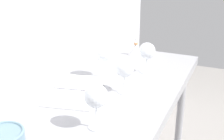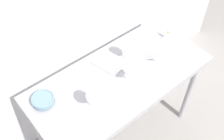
{
  "view_description": "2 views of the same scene",
  "coord_description": "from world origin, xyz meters",
  "px_view_note": "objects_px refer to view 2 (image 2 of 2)",
  "views": [
    {
      "loc": [
        -1.28,
        -0.59,
        1.56
      ],
      "look_at": [
        0.07,
        0.0,
        0.98
      ],
      "focal_mm": 50.47,
      "sensor_mm": 36.0,
      "label": 1
    },
    {
      "loc": [
        -0.87,
        -0.95,
        2.41
      ],
      "look_at": [
        -0.04,
        0.04,
        0.96
      ],
      "focal_mm": 42.76,
      "sensor_mm": 36.0,
      "label": 2
    }
  ],
  "objects_px": {
    "wine_glass_far_right": "(129,48)",
    "tasting_bowl": "(43,100)",
    "wine_glass_near_center": "(130,70)",
    "open_notebook": "(102,70)",
    "decanter_funnel": "(168,36)",
    "wine_glass_near_right": "(162,53)",
    "wine_glass_near_left": "(93,97)",
    "tasting_sheet_upper": "(148,49)"
  },
  "relations": [
    {
      "from": "wine_glass_far_right",
      "to": "tasting_bowl",
      "type": "height_order",
      "value": "wine_glass_far_right"
    },
    {
      "from": "wine_glass_near_center",
      "to": "open_notebook",
      "type": "relative_size",
      "value": 0.41
    },
    {
      "from": "tasting_bowl",
      "to": "decanter_funnel",
      "type": "xyz_separation_m",
      "value": [
        1.13,
        -0.1,
        0.01
      ]
    },
    {
      "from": "decanter_funnel",
      "to": "wine_glass_near_right",
      "type": "bearing_deg",
      "value": -149.17
    },
    {
      "from": "wine_glass_far_right",
      "to": "open_notebook",
      "type": "height_order",
      "value": "wine_glass_far_right"
    },
    {
      "from": "decanter_funnel",
      "to": "tasting_bowl",
      "type": "bearing_deg",
      "value": 174.92
    },
    {
      "from": "wine_glass_near_center",
      "to": "tasting_bowl",
      "type": "relative_size",
      "value": 1.09
    },
    {
      "from": "wine_glass_near_left",
      "to": "tasting_bowl",
      "type": "bearing_deg",
      "value": 131.7
    },
    {
      "from": "wine_glass_near_center",
      "to": "wine_glass_near_right",
      "type": "xyz_separation_m",
      "value": [
        0.3,
        -0.02,
        -0.0
      ]
    },
    {
      "from": "tasting_bowl",
      "to": "open_notebook",
      "type": "bearing_deg",
      "value": -2.68
    },
    {
      "from": "wine_glass_far_right",
      "to": "open_notebook",
      "type": "relative_size",
      "value": 0.44
    },
    {
      "from": "wine_glass_near_left",
      "to": "open_notebook",
      "type": "relative_size",
      "value": 0.44
    },
    {
      "from": "wine_glass_near_left",
      "to": "wine_glass_far_right",
      "type": "height_order",
      "value": "wine_glass_far_right"
    },
    {
      "from": "wine_glass_near_left",
      "to": "open_notebook",
      "type": "bearing_deg",
      "value": 42.69
    },
    {
      "from": "wine_glass_near_left",
      "to": "wine_glass_near_center",
      "type": "height_order",
      "value": "wine_glass_near_left"
    },
    {
      "from": "wine_glass_near_left",
      "to": "decanter_funnel",
      "type": "height_order",
      "value": "wine_glass_near_left"
    },
    {
      "from": "wine_glass_far_right",
      "to": "tasting_sheet_upper",
      "type": "distance_m",
      "value": 0.25
    },
    {
      "from": "tasting_sheet_upper",
      "to": "open_notebook",
      "type": "bearing_deg",
      "value": -151.31
    },
    {
      "from": "wine_glass_near_center",
      "to": "open_notebook",
      "type": "bearing_deg",
      "value": 111.88
    },
    {
      "from": "tasting_sheet_upper",
      "to": "tasting_bowl",
      "type": "distance_m",
      "value": 0.92
    },
    {
      "from": "wine_glass_near_left",
      "to": "tasting_bowl",
      "type": "relative_size",
      "value": 1.16
    },
    {
      "from": "wine_glass_near_center",
      "to": "tasting_sheet_upper",
      "type": "relative_size",
      "value": 0.76
    },
    {
      "from": "wine_glass_near_right",
      "to": "tasting_bowl",
      "type": "bearing_deg",
      "value": 163.52
    },
    {
      "from": "wine_glass_far_right",
      "to": "wine_glass_near_left",
      "type": "bearing_deg",
      "value": -158.61
    },
    {
      "from": "wine_glass_near_center",
      "to": "tasting_bowl",
      "type": "height_order",
      "value": "wine_glass_near_center"
    },
    {
      "from": "decanter_funnel",
      "to": "wine_glass_far_right",
      "type": "bearing_deg",
      "value": 176.15
    },
    {
      "from": "tasting_sheet_upper",
      "to": "decanter_funnel",
      "type": "bearing_deg",
      "value": 33.94
    },
    {
      "from": "wine_glass_far_right",
      "to": "open_notebook",
      "type": "bearing_deg",
      "value": 167.43
    },
    {
      "from": "wine_glass_near_left",
      "to": "wine_glass_near_right",
      "type": "distance_m",
      "value": 0.64
    },
    {
      "from": "wine_glass_near_right",
      "to": "tasting_bowl",
      "type": "distance_m",
      "value": 0.91
    },
    {
      "from": "decanter_funnel",
      "to": "open_notebook",
      "type": "bearing_deg",
      "value": 173.12
    },
    {
      "from": "wine_glass_near_right",
      "to": "wine_glass_near_center",
      "type": "bearing_deg",
      "value": 176.55
    },
    {
      "from": "wine_glass_far_right",
      "to": "decanter_funnel",
      "type": "distance_m",
      "value": 0.44
    },
    {
      "from": "open_notebook",
      "to": "tasting_bowl",
      "type": "relative_size",
      "value": 2.67
    },
    {
      "from": "wine_glass_near_center",
      "to": "wine_glass_near_right",
      "type": "distance_m",
      "value": 0.3
    },
    {
      "from": "wine_glass_near_left",
      "to": "decanter_funnel",
      "type": "xyz_separation_m",
      "value": [
        0.9,
        0.16,
        -0.09
      ]
    },
    {
      "from": "wine_glass_near_left",
      "to": "wine_glass_far_right",
      "type": "xyz_separation_m",
      "value": [
        0.48,
        0.19,
        0.0
      ]
    },
    {
      "from": "tasting_bowl",
      "to": "decanter_funnel",
      "type": "relative_size",
      "value": 1.24
    },
    {
      "from": "wine_glass_far_right",
      "to": "decanter_funnel",
      "type": "xyz_separation_m",
      "value": [
        0.42,
        -0.03,
        -0.1
      ]
    },
    {
      "from": "tasting_sheet_upper",
      "to": "decanter_funnel",
      "type": "relative_size",
      "value": 1.79
    },
    {
      "from": "wine_glass_near_center",
      "to": "decanter_funnel",
      "type": "relative_size",
      "value": 1.36
    },
    {
      "from": "wine_glass_far_right",
      "to": "wine_glass_near_right",
      "type": "bearing_deg",
      "value": -48.95
    }
  ]
}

